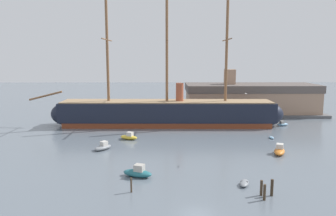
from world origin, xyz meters
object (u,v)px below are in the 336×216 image
Objects in this scene: motorboat_far_right at (283,124)px; mooring_piling_right_pair at (264,192)px; mooring_piling_left_pair at (261,188)px; mooring_piling_midwater at (131,185)px; mooring_piling_nearest at (272,188)px; motorboat_mid_right at (279,151)px; motorboat_foreground_left at (138,172)px; dinghy_alongside_stern at (271,138)px; motorboat_mid_left at (103,147)px; tall_ship at (167,113)px; dockside_warehouse_right at (250,99)px; motorboat_distant_centre at (178,116)px; seagull_in_flight at (246,94)px; dinghy_foreground_right at (244,183)px; motorboat_alongside_bow at (129,137)px.

motorboat_far_right is 49.66m from mooring_piling_right_pair.
mooring_piling_midwater is (-17.44, 1.25, -0.02)m from mooring_piling_left_pair.
mooring_piling_right_pair is (-1.40, -1.36, -0.07)m from mooring_piling_nearest.
motorboat_mid_right is at bearing -110.85° from motorboat_far_right.
motorboat_foreground_left is 2.49× the size of dinghy_alongside_stern.
mooring_piling_nearest reaches higher than motorboat_mid_left.
motorboat_mid_right is (21.14, -26.32, -2.87)m from tall_ship.
tall_ship is 27.75m from dinghy_alongside_stern.
dockside_warehouse_right reaches higher than motorboat_far_right.
mooring_piling_nearest is (10.11, -57.08, 0.66)m from motorboat_distant_centre.
mooring_piling_nearest is at bearing -90.73° from seagull_in_flight.
dockside_warehouse_right is (13.44, 63.27, 3.65)m from mooring_piling_nearest.
tall_ship reaches higher than dinghy_alongside_stern.
mooring_piling_midwater is (-16.03, -2.28, 0.70)m from dinghy_foreground_right.
motorboat_foreground_left reaches higher than motorboat_distant_centre.
motorboat_mid_left is 49.17m from motorboat_far_right.
mooring_piling_left_pair is (20.74, -30.40, 0.45)m from motorboat_alongside_bow.
dinghy_foreground_right is 0.73× the size of motorboat_mid_left.
motorboat_mid_right is 22.24m from mooring_piling_right_pair.
mooring_piling_right_pair is at bearing -81.52° from motorboat_distant_centre.
motorboat_mid_left is at bearing 118.18° from motorboat_foreground_left.
motorboat_alongside_bow is at bearing 125.75° from dinghy_foreground_right.
mooring_piling_nearest is 18.86m from mooring_piling_midwater.
mooring_piling_midwater is (7.59, -20.91, 0.44)m from motorboat_mid_left.
tall_ship reaches higher than mooring_piling_nearest.
motorboat_mid_right is at bearing -51.23° from tall_ship.
mooring_piling_left_pair is at bearing -22.93° from motorboat_foreground_left.
mooring_piling_right_pair is at bearing -8.90° from mooring_piling_midwater.
mooring_piling_midwater reaches higher than dinghy_foreground_right.
dinghy_foreground_right is 0.89× the size of motorboat_far_right.
mooring_piling_left_pair is 1.02× the size of mooring_piling_midwater.
motorboat_mid_left is 0.09× the size of dockside_warehouse_right.
motorboat_mid_right is (10.42, 15.30, 0.34)m from dinghy_foreground_right.
mooring_piling_left_pair is 17.48m from mooring_piling_midwater.
motorboat_far_right is 1.67× the size of mooring_piling_midwater.
motorboat_mid_left is at bearing -115.08° from motorboat_distant_centre.
mooring_piling_left_pair is 1.61× the size of seagull_in_flight.
motorboat_distant_centre is 0.08× the size of dockside_warehouse_right.
motorboat_far_right is at bearing 46.17° from motorboat_foreground_left.
tall_ship reaches higher than seagull_in_flight.
seagull_in_flight is (22.33, -14.25, 11.26)m from motorboat_alongside_bow.
mooring_piling_left_pair reaches higher than motorboat_foreground_left.
motorboat_foreground_left is 1.15× the size of motorboat_alongside_bow.
dinghy_foreground_right is 0.62× the size of motorboat_mid_right.
dockside_warehouse_right is at bearing 45.81° from motorboat_mid_left.
motorboat_distant_centre is (-27.52, 12.49, 0.00)m from motorboat_far_right.
mooring_piling_right_pair is (25.00, -23.63, 0.47)m from motorboat_mid_left.
motorboat_foreground_left is 3.88× the size of seagull_in_flight.
motorboat_distant_centre is 1.54× the size of mooring_piling_nearest.
seagull_in_flight is at bearing -75.81° from motorboat_distant_centre.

